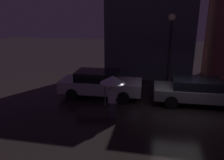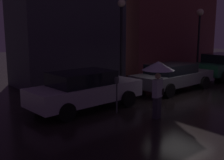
{
  "view_description": "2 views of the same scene",
  "coord_description": "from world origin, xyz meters",
  "px_view_note": "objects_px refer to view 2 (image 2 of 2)",
  "views": [
    {
      "loc": [
        -1.41,
        -10.06,
        4.55
      ],
      "look_at": [
        -3.43,
        0.1,
        1.39
      ],
      "focal_mm": 35.0,
      "sensor_mm": 36.0,
      "label": 1
    },
    {
      "loc": [
        -10.37,
        -7.43,
        3.09
      ],
      "look_at": [
        -3.87,
        0.31,
        1.22
      ],
      "focal_mm": 45.0,
      "sensor_mm": 36.0,
      "label": 2
    }
  ],
  "objects_px": {
    "parked_car_silver": "(85,89)",
    "street_lamp_near": "(121,28)",
    "parked_car_green": "(222,65)",
    "pedestrian_with_umbrella": "(158,72)",
    "parking_meter": "(117,91)",
    "parked_car_grey": "(173,76)",
    "street_lamp_far": "(199,26)"
  },
  "relations": [
    {
      "from": "parked_car_grey",
      "to": "pedestrian_with_umbrella",
      "type": "distance_m",
      "value": 4.83
    },
    {
      "from": "pedestrian_with_umbrella",
      "to": "parking_meter",
      "type": "bearing_deg",
      "value": -75.73
    },
    {
      "from": "parked_car_green",
      "to": "pedestrian_with_umbrella",
      "type": "relative_size",
      "value": 2.02
    },
    {
      "from": "pedestrian_with_umbrella",
      "to": "parked_car_green",
      "type": "bearing_deg",
      "value": -175.61
    },
    {
      "from": "parked_car_silver",
      "to": "pedestrian_with_umbrella",
      "type": "bearing_deg",
      "value": -66.77
    },
    {
      "from": "parked_car_silver",
      "to": "parking_meter",
      "type": "distance_m",
      "value": 1.34
    },
    {
      "from": "parked_car_silver",
      "to": "pedestrian_with_umbrella",
      "type": "relative_size",
      "value": 2.31
    },
    {
      "from": "parked_car_grey",
      "to": "parking_meter",
      "type": "relative_size",
      "value": 3.45
    },
    {
      "from": "parked_car_green",
      "to": "street_lamp_near",
      "type": "height_order",
      "value": "street_lamp_near"
    },
    {
      "from": "parked_car_green",
      "to": "parking_meter",
      "type": "bearing_deg",
      "value": -171.85
    },
    {
      "from": "parked_car_grey",
      "to": "street_lamp_near",
      "type": "xyz_separation_m",
      "value": [
        -1.47,
        2.25,
        2.39
      ]
    },
    {
      "from": "parking_meter",
      "to": "street_lamp_near",
      "type": "xyz_separation_m",
      "value": [
        3.24,
        3.38,
        2.29
      ]
    },
    {
      "from": "parked_car_green",
      "to": "street_lamp_far",
      "type": "distance_m",
      "value": 3.57
    },
    {
      "from": "street_lamp_near",
      "to": "parked_car_silver",
      "type": "bearing_deg",
      "value": -150.3
    },
    {
      "from": "street_lamp_near",
      "to": "street_lamp_far",
      "type": "xyz_separation_m",
      "value": [
        7.47,
        0.27,
        0.16
      ]
    },
    {
      "from": "parked_car_grey",
      "to": "parked_car_green",
      "type": "height_order",
      "value": "parked_car_green"
    },
    {
      "from": "pedestrian_with_umbrella",
      "to": "parking_meter",
      "type": "xyz_separation_m",
      "value": [
        -0.67,
        1.36,
        -0.79
      ]
    },
    {
      "from": "street_lamp_far",
      "to": "parked_car_green",
      "type": "bearing_deg",
      "value": -112.27
    },
    {
      "from": "parked_car_green",
      "to": "parking_meter",
      "type": "relative_size",
      "value": 2.99
    },
    {
      "from": "parked_car_grey",
      "to": "parking_meter",
      "type": "height_order",
      "value": "parked_car_grey"
    },
    {
      "from": "street_lamp_near",
      "to": "parked_car_grey",
      "type": "bearing_deg",
      "value": -56.93
    },
    {
      "from": "parked_car_silver",
      "to": "street_lamp_near",
      "type": "height_order",
      "value": "street_lamp_near"
    },
    {
      "from": "street_lamp_far",
      "to": "pedestrian_with_umbrella",
      "type": "bearing_deg",
      "value": -153.47
    },
    {
      "from": "pedestrian_with_umbrella",
      "to": "street_lamp_near",
      "type": "relative_size",
      "value": 0.44
    },
    {
      "from": "parked_car_grey",
      "to": "pedestrian_with_umbrella",
      "type": "relative_size",
      "value": 2.33
    },
    {
      "from": "parked_car_silver",
      "to": "street_lamp_near",
      "type": "relative_size",
      "value": 1.01
    },
    {
      "from": "street_lamp_near",
      "to": "parked_car_green",
      "type": "bearing_deg",
      "value": -18.15
    },
    {
      "from": "parked_car_grey",
      "to": "parking_meter",
      "type": "xyz_separation_m",
      "value": [
        -4.71,
        -1.13,
        0.1
      ]
    },
    {
      "from": "parked_car_grey",
      "to": "street_lamp_far",
      "type": "bearing_deg",
      "value": 21.57
    },
    {
      "from": "parked_car_silver",
      "to": "street_lamp_far",
      "type": "height_order",
      "value": "street_lamp_far"
    },
    {
      "from": "parked_car_silver",
      "to": "street_lamp_far",
      "type": "relative_size",
      "value": 1.05
    },
    {
      "from": "parked_car_green",
      "to": "street_lamp_far",
      "type": "height_order",
      "value": "street_lamp_far"
    }
  ]
}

